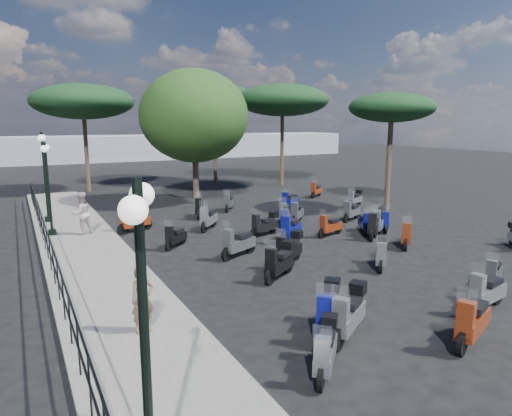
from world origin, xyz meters
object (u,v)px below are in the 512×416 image
scooter_23 (290,201)px  scooter_32 (289,250)px  scooter_3 (175,237)px  scooter_12 (493,274)px  broadleaf_tree (194,116)px  scooter_4 (208,219)px  lamp_post_0 (144,336)px  scooter_29 (316,190)px  scooter_7 (349,315)px  scooter_25 (406,235)px  scooter_5 (134,222)px  scooter_16 (286,219)px  woman (143,300)px  scooter_6 (472,323)px  pine_3 (392,108)px  scooter_14 (330,226)px  scooter_21 (379,222)px  scooter_27 (364,223)px  scooter_19 (381,254)px  scooter_28 (355,199)px  pine_1 (283,100)px  scooter_22 (351,212)px  scooter_31 (383,222)px  scooter_20 (374,226)px  scooter_17 (229,203)px  pine_0 (214,100)px  lamp_post_1 (48,183)px  scooter_0 (325,351)px  scooter_9 (291,229)px  scooter_2 (238,244)px  scooter_13 (486,293)px  scooter_11 (200,208)px  scooter_30 (297,213)px  scooter_15 (285,214)px  scooter_1 (328,311)px

scooter_23 → scooter_32: size_ratio=0.97×
scooter_3 → scooter_12: size_ratio=0.86×
broadleaf_tree → scooter_4: bearing=-106.3°
lamp_post_0 → scooter_29: (15.82, 18.98, -2.04)m
scooter_23 → scooter_7: bearing=129.3°
scooter_32 → broadleaf_tree: (1.51, 12.85, 4.56)m
scooter_23 → scooter_25: scooter_25 is taller
lamp_post_0 → scooter_25: 14.39m
scooter_5 → scooter_16: 6.68m
woman → scooter_6: size_ratio=0.85×
scooter_7 → woman: bearing=28.6°
scooter_4 → scooter_12: bearing=155.3°
woman → scooter_3: woman is taller
scooter_4 → pine_3: size_ratio=0.23×
scooter_14 → scooter_29: 10.10m
scooter_7 → scooter_32: scooter_7 is taller
scooter_16 → scooter_21: bearing=178.3°
scooter_27 → scooter_19: bearing=84.8°
scooter_28 → pine_1: pine_1 is taller
scooter_22 → pine_3: (3.70, 1.47, 5.03)m
scooter_14 → scooter_31: 2.64m
scooter_16 → scooter_21: 4.03m
scooter_20 → scooter_16: bearing=-0.3°
woman → scooter_20: (10.77, 4.43, -0.39)m
scooter_14 → scooter_16: bearing=14.1°
scooter_12 → scooter_17: (-1.97, 14.25, 0.02)m
scooter_22 → pine_0: size_ratio=0.20×
scooter_6 → scooter_32: scooter_6 is taller
scooter_14 → scooter_19: 4.37m
lamp_post_1 → scooter_21: 13.90m
lamp_post_0 → scooter_31: lamp_post_0 is taller
lamp_post_1 → scooter_16: lamp_post_1 is taller
scooter_0 → scooter_23: (8.30, 14.49, -0.03)m
scooter_4 → scooter_9: 4.08m
lamp_post_1 → scooter_20: lamp_post_1 is taller
scooter_5 → scooter_29: bearing=-92.9°
scooter_2 → scooter_6: bearing=167.2°
scooter_7 → pine_3: size_ratio=0.26×
scooter_2 → scooter_28: 11.76m
scooter_22 → scooter_32: size_ratio=0.98×
scooter_12 → scooter_13: bearing=94.2°
scooter_11 → scooter_30: 4.95m
scooter_23 → scooter_0: bearing=126.7°
scooter_6 → scooter_15: scooter_6 is taller
scooter_19 → scooter_27: size_ratio=0.92×
scooter_9 → scooter_32: 3.08m
scooter_14 → scooter_29: (5.35, 8.56, 0.01)m
scooter_32 → scooter_6: bearing=151.7°
scooter_15 → scooter_29: 7.99m
scooter_0 → scooter_1: bearing=-84.8°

